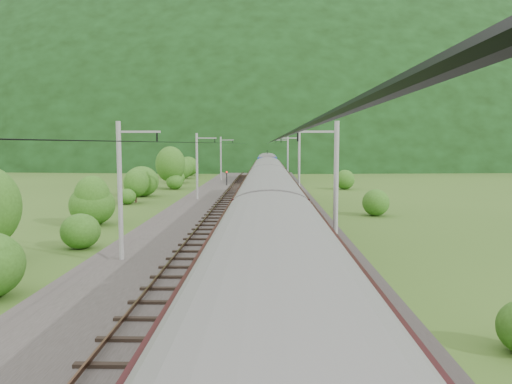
{
  "coord_description": "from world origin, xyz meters",
  "views": [
    {
      "loc": [
        2.22,
        -28.37,
        7.02
      ],
      "look_at": [
        1.28,
        17.18,
        2.6
      ],
      "focal_mm": 35.0,
      "sensor_mm": 36.0,
      "label": 1
    }
  ],
  "objects": [
    {
      "name": "railbed",
      "position": [
        0.0,
        10.0,
        0.15
      ],
      "size": [
        14.0,
        220.0,
        0.3
      ],
      "primitive_type": "cube",
      "color": "#38332D",
      "rests_on": "ground"
    },
    {
      "name": "mountain_main",
      "position": [
        0.0,
        260.0,
        0.0
      ],
      "size": [
        504.0,
        360.0,
        244.0
      ],
      "primitive_type": "ellipsoid",
      "color": "black",
      "rests_on": "ground"
    },
    {
      "name": "hazard_post_near",
      "position": [
        -0.44,
        24.65,
        0.95
      ],
      "size": [
        0.14,
        0.14,
        1.31
      ],
      "primitive_type": "cylinder",
      "color": "red",
      "rests_on": "railbed"
    },
    {
      "name": "track_left",
      "position": [
        -2.4,
        10.0,
        0.37
      ],
      "size": [
        2.4,
        220.0,
        0.27
      ],
      "color": "#513222",
      "rests_on": "railbed"
    },
    {
      "name": "hazard_post_far",
      "position": [
        0.26,
        33.98,
        0.94
      ],
      "size": [
        0.14,
        0.14,
        1.29
      ],
      "primitive_type": "cylinder",
      "color": "red",
      "rests_on": "railbed"
    },
    {
      "name": "catenary_left",
      "position": [
        -6.12,
        32.0,
        4.5
      ],
      "size": [
        2.54,
        192.28,
        8.0
      ],
      "color": "gray",
      "rests_on": "railbed"
    },
    {
      "name": "overhead_wires",
      "position": [
        0.0,
        10.0,
        7.1
      ],
      "size": [
        4.83,
        198.0,
        0.03
      ],
      "color": "black",
      "rests_on": "ground"
    },
    {
      "name": "track_right",
      "position": [
        2.4,
        10.0,
        0.37
      ],
      "size": [
        2.4,
        220.0,
        0.27
      ],
      "color": "#513222",
      "rests_on": "railbed"
    },
    {
      "name": "train",
      "position": [
        2.4,
        -9.03,
        3.8
      ],
      "size": [
        3.24,
        153.9,
        5.65
      ],
      "color": "black",
      "rests_on": "ground"
    },
    {
      "name": "vegetation_right",
      "position": [
        12.09,
        6.0,
        1.29
      ],
      "size": [
        7.63,
        89.03,
        2.8
      ],
      "color": "#2A5416",
      "rests_on": "ground"
    },
    {
      "name": "ground",
      "position": [
        0.0,
        0.0,
        0.0
      ],
      "size": [
        600.0,
        600.0,
        0.0
      ],
      "primitive_type": "plane",
      "color": "#2F4B17",
      "rests_on": "ground"
    },
    {
      "name": "catenary_right",
      "position": [
        6.12,
        32.0,
        4.5
      ],
      "size": [
        2.54,
        192.28,
        8.0
      ],
      "color": "gray",
      "rests_on": "railbed"
    },
    {
      "name": "vegetation_left",
      "position": [
        -13.6,
        20.29,
        2.48
      ],
      "size": [
        11.43,
        147.32,
        6.62
      ],
      "color": "#2A5416",
      "rests_on": "ground"
    },
    {
      "name": "signal",
      "position": [
        -4.18,
        52.1,
        1.63
      ],
      "size": [
        0.25,
        0.25,
        2.27
      ],
      "color": "black",
      "rests_on": "railbed"
    },
    {
      "name": "mountain_ridge",
      "position": [
        -120.0,
        300.0,
        0.0
      ],
      "size": [
        336.0,
        280.0,
        132.0
      ],
      "primitive_type": "ellipsoid",
      "color": "black",
      "rests_on": "ground"
    }
  ]
}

